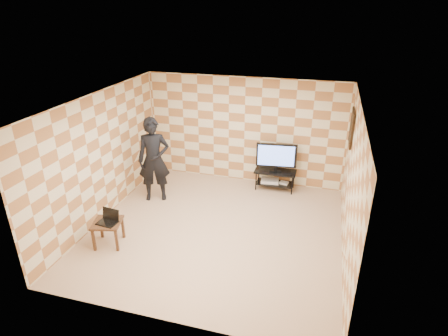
{
  "coord_description": "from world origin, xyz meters",
  "views": [
    {
      "loc": [
        1.92,
        -6.25,
        4.36
      ],
      "look_at": [
        0.0,
        0.6,
        1.15
      ],
      "focal_mm": 30.0,
      "sensor_mm": 36.0,
      "label": 1
    }
  ],
  "objects_px": {
    "tv_stand": "(275,176)",
    "tv": "(276,156)",
    "person": "(154,160)",
    "side_table": "(108,226)"
  },
  "relations": [
    {
      "from": "person",
      "to": "tv",
      "type": "bearing_deg",
      "value": 4.09
    },
    {
      "from": "tv",
      "to": "side_table",
      "type": "height_order",
      "value": "tv"
    },
    {
      "from": "side_table",
      "to": "person",
      "type": "bearing_deg",
      "value": 87.21
    },
    {
      "from": "tv",
      "to": "side_table",
      "type": "xyz_separation_m",
      "value": [
        -2.74,
        -3.18,
        -0.48
      ]
    },
    {
      "from": "person",
      "to": "tv_stand",
      "type": "bearing_deg",
      "value": 4.14
    },
    {
      "from": "side_table",
      "to": "person",
      "type": "relative_size",
      "value": 0.32
    },
    {
      "from": "tv_stand",
      "to": "side_table",
      "type": "bearing_deg",
      "value": -130.75
    },
    {
      "from": "tv_stand",
      "to": "side_table",
      "type": "xyz_separation_m",
      "value": [
        -2.74,
        -3.18,
        0.05
      ]
    },
    {
      "from": "tv_stand",
      "to": "tv",
      "type": "xyz_separation_m",
      "value": [
        -0.0,
        -0.0,
        0.53
      ]
    },
    {
      "from": "tv",
      "to": "person",
      "type": "height_order",
      "value": "person"
    }
  ]
}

